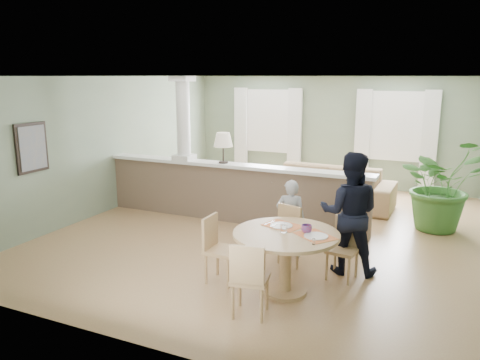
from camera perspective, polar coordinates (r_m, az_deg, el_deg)
The scene contains 12 objects.
ground at distance 8.45m, azimuth 3.83°, elevation -6.10°, with size 8.00×8.00×0.00m, color tan.
room_shell at distance 8.65m, azimuth 5.31°, elevation 6.62°, with size 7.02×8.02×2.71m.
pony_wall at distance 8.81m, azimuth -1.65°, elevation -0.52°, with size 5.32×0.38×2.70m.
sofa at distance 10.03m, azimuth 10.37°, elevation -0.85°, with size 2.79×1.09×0.81m, color #947B50.
houseplant at distance 9.02m, azimuth 23.28°, elevation -0.47°, with size 1.49×1.29×1.66m, color #3A702C.
dining_table at distance 5.92m, azimuth 5.71°, elevation -7.90°, with size 1.33×1.33×0.91m.
chair_far_boy at distance 6.70m, azimuth 5.42°, elevation -6.66°, with size 0.52×0.52×0.91m.
chair_far_man at distance 6.55m, azimuth 12.60°, elevation -7.74°, with size 0.43×0.43×0.84m.
chair_near at distance 5.37m, azimuth 1.09°, elevation -11.68°, with size 0.48×0.48×0.90m.
chair_side at distance 6.29m, azimuth -2.75°, elevation -8.00°, with size 0.41×0.41×0.89m.
child_person at distance 7.09m, azimuth 6.17°, elevation -4.72°, with size 0.44×0.29×1.20m, color #9E9EA3.
man_person at distance 6.63m, azimuth 13.23°, elevation -3.96°, with size 0.83×0.65×1.71m, color black.
Camera 1 is at (2.79, -7.51, 2.71)m, focal length 35.00 mm.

